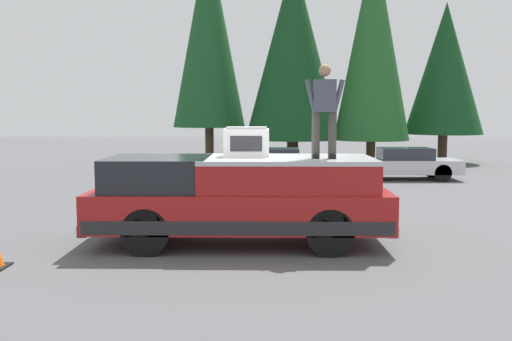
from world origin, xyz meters
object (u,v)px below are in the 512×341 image
Objects in this scene: parked_car_navy at (270,164)px; compressor_unit at (247,142)px; pickup_truck at (240,199)px; parked_car_silver at (403,164)px; person_on_truck_bed at (324,109)px.

compressor_unit is at bearing 176.86° from parked_car_navy.
parked_car_silver is at bearing -27.98° from pickup_truck.
person_on_truck_bed reaches higher than parked_car_silver.
parked_car_silver is 4.91m from parked_car_navy.
compressor_unit is 10.02m from parked_car_navy.
parked_car_navy is (10.11, -0.67, -0.29)m from pickup_truck.
parked_car_navy is at bearing -3.77° from pickup_truck.
person_on_truck_bed is at bearing 159.38° from parked_car_silver.
compressor_unit is 0.50× the size of person_on_truck_bed.
compressor_unit is (0.19, -0.12, 1.05)m from pickup_truck.
parked_car_silver is at bearing -85.91° from parked_car_navy.
pickup_truck is at bearing 176.23° from parked_car_navy.
compressor_unit is 0.20× the size of parked_car_navy.
pickup_truck is 6.60× the size of compressor_unit.
pickup_truck reaches higher than parked_car_silver.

